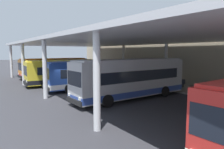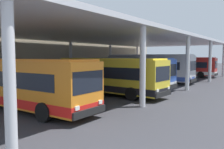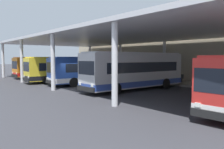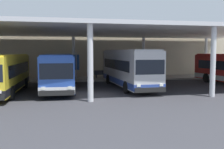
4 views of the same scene
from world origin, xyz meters
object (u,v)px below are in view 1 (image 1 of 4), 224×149
bus_far_bay (132,78)px  bus_second_bay (68,72)px  bench_waiting (178,82)px  banner_sign (153,70)px  trash_bin (207,86)px  bus_nearest_bay (54,68)px  bus_middle_bay (92,74)px

bus_far_bay → bus_second_bay: bearing=-172.1°
bus_second_bay → bus_far_bay: bearing=7.9°
bench_waiting → banner_sign: 3.56m
bus_far_bay → bench_waiting: bearing=98.3°
bus_far_bay → trash_bin: 8.51m
bus_far_bay → banner_sign: bearing=121.6°
banner_sign → bench_waiting: bearing=15.4°
bus_second_bay → bench_waiting: 13.57m
bus_nearest_bay → bus_middle_bay: size_ratio=1.00×
bus_nearest_bay → bus_far_bay: 18.63m
bus_second_bay → trash_bin: (13.22, 9.60, -0.98)m
bus_middle_bay → bus_far_bay: 6.53m
bus_second_bay → trash_bin: size_ratio=10.86×
bus_nearest_bay → bench_waiting: bus_nearest_bay is taller
bench_waiting → bus_middle_bay: bearing=-122.7°
bus_second_bay → banner_sign: (6.52, 8.56, 0.32)m
bus_second_bay → bus_far_bay: 10.96m
bus_nearest_bay → banner_sign: bearing=28.6°
bus_middle_bay → bench_waiting: size_ratio=5.90×
bus_far_bay → bench_waiting: (-1.16, 7.93, -1.18)m
banner_sign → bus_nearest_bay: bearing=-151.4°
bench_waiting → bus_nearest_bay: bearing=-153.6°
bench_waiting → trash_bin: size_ratio=1.84×
trash_bin → bus_nearest_bay: bearing=-157.2°
bus_far_bay → trash_bin: (2.36, 8.09, -1.16)m
bench_waiting → banner_sign: size_ratio=0.56×
trash_bin → bus_middle_bay: bearing=-136.2°
bench_waiting → trash_bin: bearing=2.6°
bus_second_bay → bus_middle_bay: same height
bus_middle_bay → bus_far_bay: (6.52, 0.43, 0.19)m
bus_second_bay → bus_far_bay: bus_far_bay is taller
bus_second_bay → trash_bin: 16.37m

